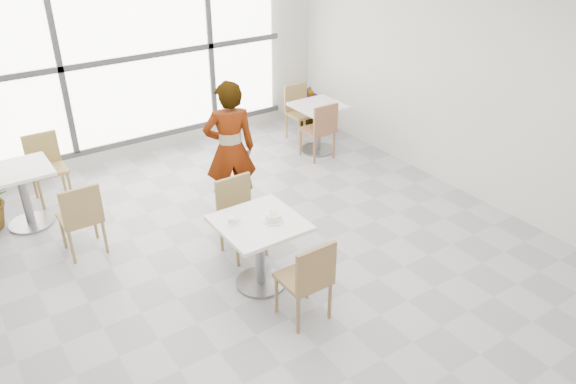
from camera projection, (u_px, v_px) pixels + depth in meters
floor at (273, 261)px, 6.09m from camera, size 7.00×7.00×0.00m
wall_back at (138, 55)px, 7.91m from camera, size 6.00×0.00×6.00m
wall_right at (476, 81)px, 6.85m from camera, size 0.00×7.00×7.00m
window at (140, 56)px, 7.87m from camera, size 4.60×0.07×2.52m
main_table at (260, 241)px, 5.50m from camera, size 0.80×0.80×0.75m
chair_near at (309, 277)px, 5.03m from camera, size 0.42×0.42×0.87m
chair_far at (239, 211)px, 6.06m from camera, size 0.42×0.42×0.87m
oatmeal_bowl at (273, 217)px, 5.38m from camera, size 0.21×0.21×0.09m
coffee_cup at (232, 221)px, 5.35m from camera, size 0.16×0.13×0.07m
person at (230, 150)px, 6.63m from camera, size 0.72×0.58×1.70m
bg_table_left at (23, 189)px, 6.53m from camera, size 0.70×0.70×0.75m
bg_table_right at (318, 121)px, 8.44m from camera, size 0.70×0.70×0.75m
bg_chair_left_near at (81, 215)px, 5.98m from camera, size 0.42×0.42×0.87m
bg_chair_left_far at (46, 163)px, 7.12m from camera, size 0.42×0.42×0.87m
bg_chair_right_near at (321, 127)px, 8.18m from camera, size 0.42×0.42×0.87m
bg_chair_right_far at (299, 108)px, 8.90m from camera, size 0.42×0.42×0.87m
plant_right at (308, 107)px, 9.41m from camera, size 0.50×0.50×0.68m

